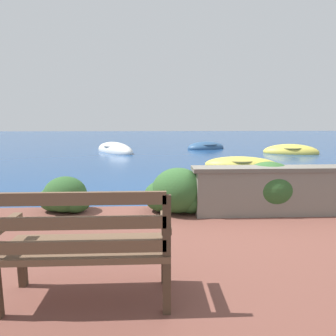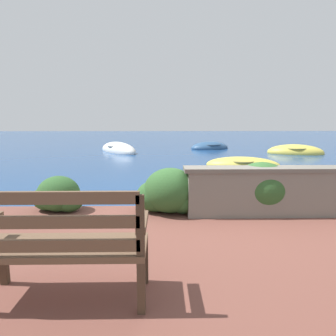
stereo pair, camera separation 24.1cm
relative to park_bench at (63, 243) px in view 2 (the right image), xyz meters
name	(u,v)px [view 2 (the right image)]	position (x,y,z in m)	size (l,w,h in m)	color
ground_plane	(212,218)	(1.61, 2.65, -0.70)	(80.00, 80.00, 0.00)	navy
park_bench	(63,243)	(0.00, 0.00, 0.00)	(1.29, 0.48, 0.93)	#433123
stone_wall	(267,191)	(2.32, 2.13, -0.11)	(2.48, 0.39, 0.73)	slate
hedge_clump_far_left	(58,196)	(-0.87, 2.39, -0.24)	(0.82, 0.59, 0.56)	#2D5628
hedge_clump_left	(169,193)	(0.87, 2.29, -0.18)	(1.02, 0.73, 0.69)	#2D5628
hedge_clump_centre	(260,190)	(2.29, 2.33, -0.15)	(1.14, 0.82, 0.78)	#2D5628
rowboat_nearest	(243,165)	(3.60, 8.21, -0.65)	(2.74, 1.62, 0.62)	#DBC64C
rowboat_mid	(295,152)	(7.25, 12.24, -0.63)	(2.86, 1.95, 0.80)	#DBC64C
rowboat_far	(118,150)	(-1.53, 13.29, -0.63)	(2.71, 3.30, 0.90)	silver
rowboat_outer	(210,148)	(3.47, 14.83, -0.64)	(2.56, 1.98, 0.72)	#2D517A
mooring_buoy	(322,171)	(5.69, 6.80, -0.63)	(0.43, 0.43, 0.39)	red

